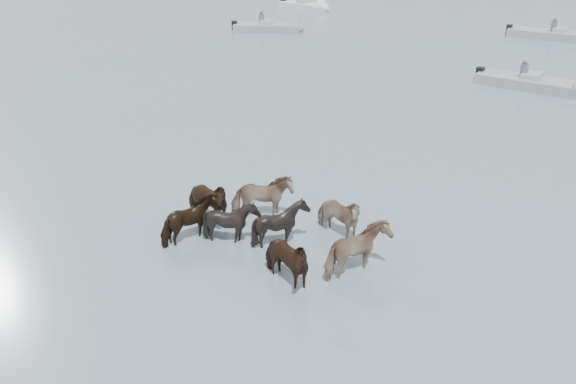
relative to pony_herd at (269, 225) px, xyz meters
The scene contains 7 objects.
ground 1.06m from the pony_herd, behind, with size 400.00×400.00×0.00m, color #4B5F6D.
pony_herd is the anchor object (origin of this frame).
swimming_pony 19.37m from the pony_herd, 78.36° to the left, with size 0.72×0.44×0.44m.
motorboat_a 29.32m from the pony_herd, 122.32° to the left, with size 5.01×3.64×1.92m.
motorboat_b 19.43m from the pony_herd, 81.11° to the left, with size 5.69×1.93×1.92m.
motorboat_c 32.09m from the pony_herd, 86.71° to the left, with size 6.89×1.95×1.92m.
motorboat_f 38.32m from the pony_herd, 118.39° to the left, with size 4.77×1.98×1.92m.
Camera 1 is at (9.27, -12.38, 8.39)m, focal length 40.49 mm.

